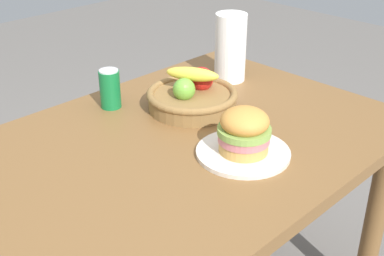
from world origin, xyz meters
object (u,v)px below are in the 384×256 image
object	(u,v)px
sandwich	(244,131)
soda_can	(110,89)
plate	(243,153)
fruit_basket	(192,96)
paper_towel_roll	(230,47)

from	to	relation	value
sandwich	soda_can	bearing A→B (deg)	97.69
plate	soda_can	world-z (taller)	soda_can
fruit_basket	plate	bearing A→B (deg)	-110.18
soda_can	paper_towel_roll	size ratio (longest dim) A/B	0.53
plate	fruit_basket	size ratio (longest dim) A/B	0.88
paper_towel_roll	sandwich	bearing A→B (deg)	-134.75
soda_can	paper_towel_roll	world-z (taller)	paper_towel_roll
soda_can	sandwich	bearing A→B (deg)	-82.31
sandwich	paper_towel_roll	size ratio (longest dim) A/B	0.60
sandwich	soda_can	distance (m)	0.50
soda_can	paper_towel_roll	xyz separation A→B (m)	(0.45, -0.11, 0.06)
soda_can	fruit_basket	bearing A→B (deg)	-46.76
plate	fruit_basket	xyz separation A→B (m)	(0.11, 0.31, 0.04)
sandwich	soda_can	xyz separation A→B (m)	(-0.07, 0.50, -0.01)
paper_towel_roll	plate	bearing A→B (deg)	-134.75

